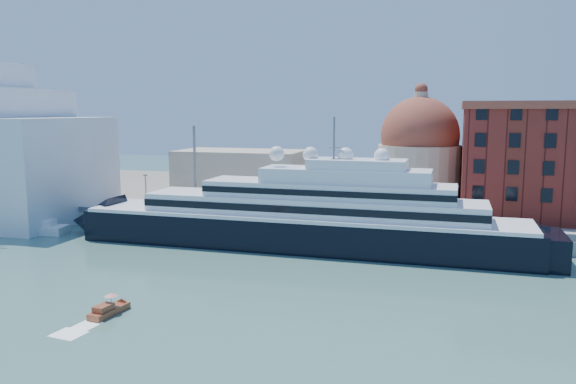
% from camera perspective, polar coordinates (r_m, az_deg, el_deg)
% --- Properties ---
extents(ground, '(400.00, 400.00, 0.00)m').
position_cam_1_polar(ground, '(77.82, -6.54, -9.28)').
color(ground, '#3B665C').
rests_on(ground, ground).
extents(quay, '(180.00, 10.00, 2.50)m').
position_cam_1_polar(quay, '(108.60, 0.48, -3.52)').
color(quay, gray).
rests_on(quay, ground).
extents(land, '(260.00, 72.00, 2.00)m').
position_cam_1_polar(land, '(147.88, 4.87, -0.51)').
color(land, slate).
rests_on(land, ground).
extents(quay_fence, '(180.00, 0.10, 1.20)m').
position_cam_1_polar(quay_fence, '(104.00, -0.20, -3.01)').
color(quay_fence, slate).
rests_on(quay_fence, quay).
extents(superyacht, '(87.57, 12.14, 26.17)m').
position_cam_1_polar(superyacht, '(97.09, -0.25, -2.96)').
color(superyacht, black).
rests_on(superyacht, ground).
extents(service_barge, '(13.64, 6.39, 2.95)m').
position_cam_1_polar(service_barge, '(118.72, -24.40, -3.45)').
color(service_barge, white).
rests_on(service_barge, ground).
extents(water_taxi, '(2.42, 5.59, 2.57)m').
position_cam_1_polar(water_taxi, '(69.27, -17.80, -11.32)').
color(water_taxi, maroon).
rests_on(water_taxi, ground).
extents(warehouse, '(43.00, 19.00, 23.25)m').
position_cam_1_polar(warehouse, '(122.70, 27.13, 2.85)').
color(warehouse, maroon).
rests_on(warehouse, land).
extents(church, '(66.00, 18.00, 25.50)m').
position_cam_1_polar(church, '(128.60, 6.16, 2.62)').
color(church, beige).
rests_on(church, land).
extents(lamp_posts, '(120.80, 2.40, 18.00)m').
position_cam_1_polar(lamp_posts, '(109.74, -6.14, 1.10)').
color(lamp_posts, slate).
rests_on(lamp_posts, quay).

